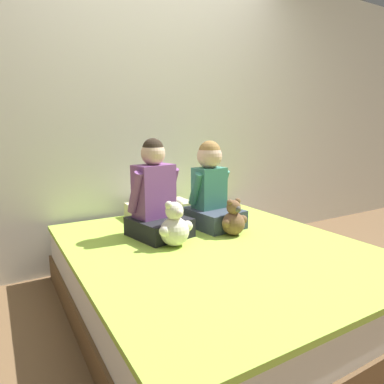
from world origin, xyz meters
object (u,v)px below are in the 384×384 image
Objects in this scene: child_on_left at (156,198)px; pillow_at_headboard at (160,209)px; teddy_bear_held_by_left_child at (175,227)px; teddy_bear_held_by_right_child at (234,220)px; child_on_right at (211,191)px; bed at (215,276)px.

child_on_left is 0.51m from pillow_at_headboard.
pillow_at_headboard is (0.22, 0.42, -0.20)m from child_on_left.
child_on_left is at bearing 82.74° from teddy_bear_held_by_left_child.
teddy_bear_held_by_right_child is at bearing -10.37° from teddy_bear_held_by_left_child.
teddy_bear_held_by_right_child is at bearing -72.67° from pillow_at_headboard.
child_on_left is 2.26× the size of teddy_bear_held_by_left_child.
pillow_at_headboard is at bearing 63.08° from teddy_bear_held_by_left_child.
child_on_left is 0.28m from teddy_bear_held_by_left_child.
child_on_right is at bearing 85.15° from teddy_bear_held_by_right_child.
pillow_at_headboard is (-0.21, 0.42, -0.20)m from child_on_right.
child_on_left reaches higher than child_on_right.
bed is 6.83× the size of teddy_bear_held_by_left_child.
child_on_left is 0.53m from teddy_bear_held_by_right_child.
child_on_left is at bearing 173.67° from child_on_right.
child_on_left is 2.60× the size of teddy_bear_held_by_right_child.
bed is at bearing -90.00° from pillow_at_headboard.
pillow_at_headboard is at bearing 90.00° from bed.
bed is 0.39m from teddy_bear_held_by_right_child.
teddy_bear_held_by_left_child is at bearing 151.97° from bed.
teddy_bear_held_by_left_child reaches higher than pillow_at_headboard.
child_on_right reaches higher than pillow_at_headboard.
bed is at bearing -159.41° from teddy_bear_held_by_right_child.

